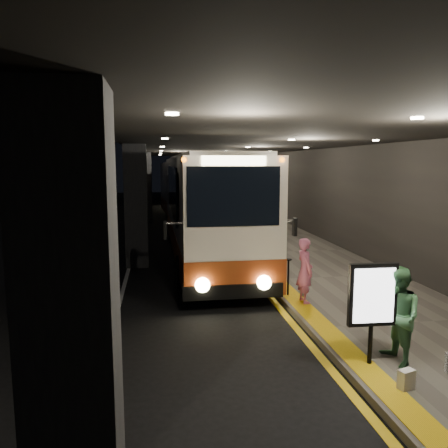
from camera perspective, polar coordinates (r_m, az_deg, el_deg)
ground at (r=12.52m, az=-5.04°, el=-9.43°), size 90.00×90.00×0.00m
lane_line_white at (r=17.37m, az=-12.03°, el=-4.61°), size 0.12×50.00×0.01m
kerb_stripe_yellow at (r=17.60m, az=1.62°, el=-4.27°), size 0.18×50.00×0.01m
sidewalk at (r=18.15m, az=9.11°, el=-3.76°), size 4.50×50.00×0.15m
tactile_strip at (r=17.66m, az=3.22°, el=-3.73°), size 0.50×50.00×0.01m
terminal_wall at (r=18.61m, az=15.96°, el=5.40°), size 0.10×50.00×6.00m
support_columns at (r=16.02m, az=-11.40°, el=2.31°), size 0.80×24.80×4.40m
canopy at (r=17.25m, az=2.18°, el=10.84°), size 9.00×50.00×0.40m
coach_main at (r=16.73m, az=-2.35°, el=1.60°), size 2.74×12.62×3.92m
coach_second at (r=27.58m, az=-4.86°, el=3.87°), size 3.21×11.89×3.69m
coach_third at (r=45.18m, az=-6.44°, el=5.34°), size 2.50×11.26×3.53m
passenger_boarding at (r=11.47m, az=10.52°, el=-5.99°), size 0.46×0.65×1.69m
passenger_waiting_green at (r=8.52m, az=21.77°, el=-11.12°), size 0.56×0.88×1.77m
bag_plain at (r=7.94m, az=22.71°, el=-18.24°), size 0.29×0.22×0.32m
info_sign at (r=8.22m, az=18.84°, el=-8.99°), size 0.88×0.14×1.85m
stanchion_post at (r=12.09m, az=8.38°, el=-6.91°), size 0.05×0.05×1.00m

